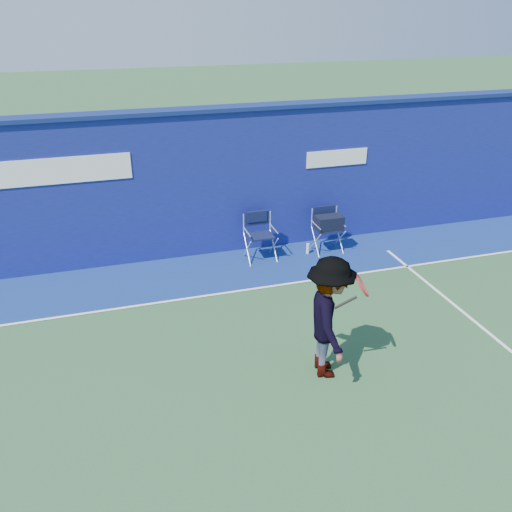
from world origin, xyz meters
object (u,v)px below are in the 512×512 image
object	(u,v)px
directors_chair_left	(260,244)
water_bottle	(308,249)
directors_chair_right	(328,234)
tennis_player	(329,318)

from	to	relation	value
directors_chair_left	water_bottle	distance (m)	1.08
directors_chair_right	water_bottle	xyz separation A→B (m)	(-0.46, -0.01, -0.28)
directors_chair_right	tennis_player	bearing A→B (deg)	-113.61
directors_chair_left	directors_chair_right	world-z (taller)	directors_chair_left
tennis_player	water_bottle	bearing A→B (deg)	72.18
tennis_player	directors_chair_right	bearing A→B (deg)	66.39
directors_chair_left	tennis_player	bearing A→B (deg)	-92.81
directors_chair_left	directors_chair_right	distance (m)	1.52
water_bottle	tennis_player	bearing A→B (deg)	-107.82
directors_chair_left	tennis_player	xyz separation A→B (m)	(-0.19, -3.97, 0.60)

